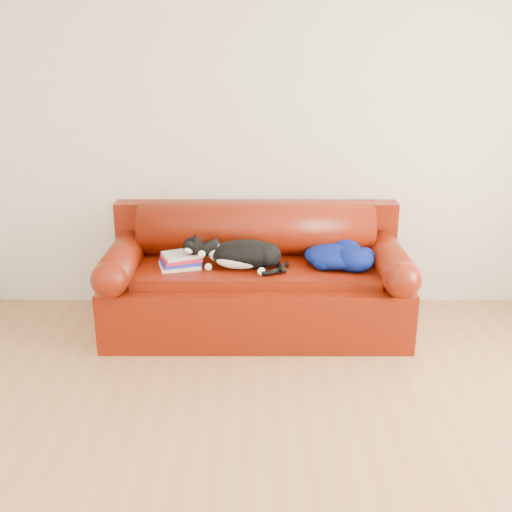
{
  "coord_description": "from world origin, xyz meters",
  "views": [
    {
      "loc": [
        -0.1,
        -2.48,
        1.92
      ],
      "look_at": [
        -0.11,
        1.35,
        0.6
      ],
      "focal_mm": 42.0,
      "sensor_mm": 36.0,
      "label": 1
    }
  ],
  "objects_px": {
    "sofa_base": "(256,297)",
    "blanket": "(338,255)",
    "cat": "(244,255)",
    "book_stack": "(181,260)"
  },
  "relations": [
    {
      "from": "book_stack",
      "to": "blanket",
      "type": "distance_m",
      "value": 1.09
    },
    {
      "from": "book_stack",
      "to": "cat",
      "type": "xyz_separation_m",
      "value": [
        0.44,
        -0.02,
        0.05
      ]
    },
    {
      "from": "book_stack",
      "to": "blanket",
      "type": "bearing_deg",
      "value": 2.49
    },
    {
      "from": "cat",
      "to": "blanket",
      "type": "distance_m",
      "value": 0.65
    },
    {
      "from": "sofa_base",
      "to": "book_stack",
      "type": "relative_size",
      "value": 6.7
    },
    {
      "from": "sofa_base",
      "to": "cat",
      "type": "relative_size",
      "value": 3.16
    },
    {
      "from": "sofa_base",
      "to": "cat",
      "type": "distance_m",
      "value": 0.38
    },
    {
      "from": "cat",
      "to": "blanket",
      "type": "xyz_separation_m",
      "value": [
        0.65,
        0.07,
        -0.02
      ]
    },
    {
      "from": "sofa_base",
      "to": "blanket",
      "type": "relative_size",
      "value": 3.71
    },
    {
      "from": "sofa_base",
      "to": "book_stack",
      "type": "xyz_separation_m",
      "value": [
        -0.52,
        -0.08,
        0.31
      ]
    }
  ]
}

